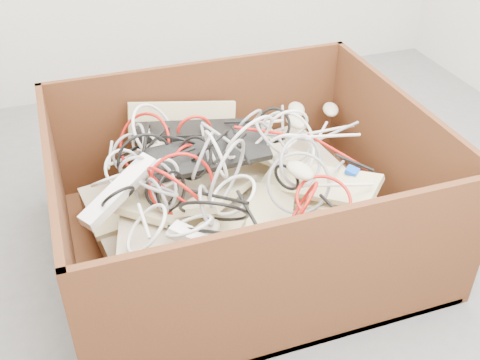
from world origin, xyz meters
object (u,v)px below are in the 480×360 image
object	(u,v)px
power_strip_left	(119,191)
cardboard_box	(237,218)
power_strip_right	(211,247)
vga_plug	(352,171)

from	to	relation	value
power_strip_left	cardboard_box	bearing A→B (deg)	-34.81
power_strip_right	vga_plug	bearing A→B (deg)	62.38
power_strip_left	vga_plug	world-z (taller)	power_strip_left
power_strip_left	power_strip_right	world-z (taller)	power_strip_left
vga_plug	power_strip_right	bearing A→B (deg)	-111.56
power_strip_right	vga_plug	size ratio (longest dim) A/B	6.27
vga_plug	cardboard_box	bearing A→B (deg)	-147.31
cardboard_box	power_strip_left	size ratio (longest dim) A/B	3.99
cardboard_box	power_strip_right	world-z (taller)	cardboard_box
cardboard_box	vga_plug	xyz separation A→B (m)	(0.41, -0.12, 0.21)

